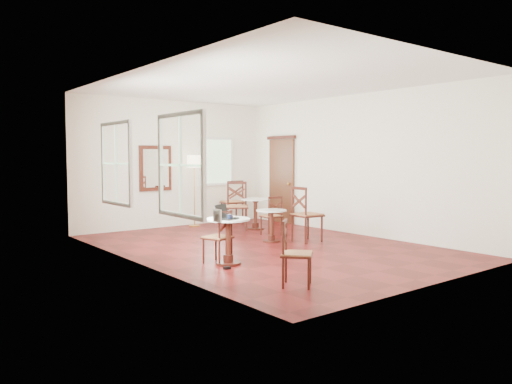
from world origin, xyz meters
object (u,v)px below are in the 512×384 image
cafe_table_mid (271,222)px  chair_near_b (295,253)px  chair_back_b (237,206)px  chair_mid_b (306,214)px  laptop (225,215)px  chair_back_a (233,202)px  chair_near_a (219,237)px  cafe_table_near (228,236)px  chair_mid_a (272,216)px  water_glass (227,215)px  cafe_table_back (256,210)px  mouse (234,219)px  power_adapter (227,268)px  floor_lamp (194,166)px  navy_mug (229,217)px

cafe_table_mid → chair_near_b: (-1.91, -2.77, 0.03)m
cafe_table_mid → chair_back_b: bearing=76.3°
chair_mid_b → laptop: (-2.47, -0.82, 0.23)m
chair_mid_b → chair_back_a: (0.51, 3.21, -0.01)m
chair_near_a → chair_back_a: bearing=-146.3°
cafe_table_near → chair_mid_b: bearing=17.9°
chair_mid_a → laptop: (-2.47, -1.85, 0.36)m
cafe_table_mid → water_glass: bearing=-147.8°
cafe_table_back → mouse: bearing=-132.7°
chair_near_a → chair_back_b: (2.33, 2.74, 0.13)m
chair_mid_b → chair_back_b: (-0.11, 2.15, 0.00)m
chair_mid_a → chair_mid_b: (0.00, -1.03, 0.12)m
chair_mid_a → chair_back_b: size_ratio=0.76×
chair_near_a → mouse: 0.49m
power_adapter → laptop: bearing=60.3°
chair_near_b → floor_lamp: 5.97m
chair_mid_a → cafe_table_near: bearing=45.2°
chair_near_a → mouse: (0.03, -0.36, 0.32)m
chair_near_a → water_glass: 0.39m
power_adapter → chair_near_a: bearing=71.5°
laptop → mouse: (0.06, -0.14, -0.04)m
cafe_table_near → power_adapter: size_ratio=7.07×
chair_back_b → mouse: chair_back_b is taller
chair_near_b → mouse: bearing=46.3°
floor_lamp → navy_mug: bearing=-114.4°
chair_back_b → chair_near_a: bearing=-95.0°
chair_near_a → water_glass: chair_near_a is taller
floor_lamp → navy_mug: 4.61m
chair_mid_b → chair_back_b: 2.15m
mouse → navy_mug: navy_mug is taller
floor_lamp → navy_mug: floor_lamp is taller
chair_back_a → water_glass: bearing=65.8°
chair_near_b → mouse: chair_near_b is taller
cafe_table_mid → chair_back_a: size_ratio=0.59×
cafe_table_near → chair_mid_a: size_ratio=0.86×
chair_back_a → mouse: size_ratio=13.05×
chair_back_a → power_adapter: size_ratio=10.57×
chair_mid_b → floor_lamp: size_ratio=0.64×
water_glass → power_adapter: (-0.19, -0.27, -0.75)m
cafe_table_back → water_glass: bearing=-134.5°
chair_near_a → floor_lamp: 4.37m
chair_near_b → chair_mid_a: size_ratio=1.02×
cafe_table_mid → chair_mid_b: chair_mid_b is taller
cafe_table_back → chair_back_a: 1.29m
laptop → power_adapter: (-0.12, -0.21, -0.75)m
chair_near_b → laptop: laptop is taller
chair_mid_b → navy_mug: 2.64m
chair_near_b → power_adapter: chair_near_b is taller
floor_lamp → cafe_table_mid: bearing=-89.0°
power_adapter → chair_mid_b: bearing=21.7°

